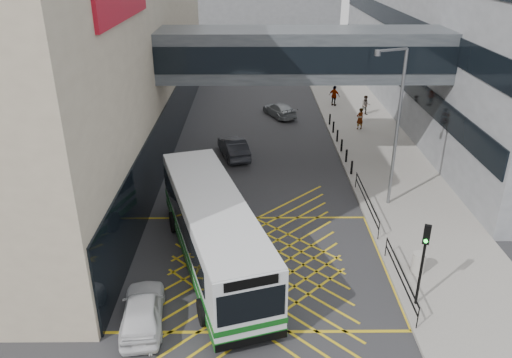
{
  "coord_description": "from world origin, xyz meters",
  "views": [
    {
      "loc": [
        -0.17,
        -19.53,
        13.55
      ],
      "look_at": [
        0.0,
        4.0,
        2.6
      ],
      "focal_mm": 35.0,
      "sensor_mm": 36.0,
      "label": 1
    }
  ],
  "objects_px": {
    "traffic_light": "(424,254)",
    "pedestrian_a": "(360,119)",
    "car_dark": "(234,147)",
    "street_lamp": "(395,120)",
    "pedestrian_c": "(334,96)",
    "car_white": "(143,310)",
    "litter_bin": "(418,263)",
    "bus": "(213,228)",
    "pedestrian_b": "(366,105)",
    "car_silver": "(280,109)"
  },
  "relations": [
    {
      "from": "car_white",
      "to": "litter_bin",
      "type": "bearing_deg",
      "value": -171.71
    },
    {
      "from": "litter_bin",
      "to": "pedestrian_a",
      "type": "distance_m",
      "value": 19.74
    },
    {
      "from": "car_white",
      "to": "pedestrian_b",
      "type": "distance_m",
      "value": 30.21
    },
    {
      "from": "pedestrian_c",
      "to": "car_silver",
      "type": "bearing_deg",
      "value": 64.09
    },
    {
      "from": "car_dark",
      "to": "pedestrian_a",
      "type": "bearing_deg",
      "value": -166.76
    },
    {
      "from": "car_silver",
      "to": "pedestrian_b",
      "type": "height_order",
      "value": "pedestrian_b"
    },
    {
      "from": "car_white",
      "to": "pedestrian_a",
      "type": "bearing_deg",
      "value": -126.28
    },
    {
      "from": "pedestrian_a",
      "to": "pedestrian_b",
      "type": "relative_size",
      "value": 1.03
    },
    {
      "from": "street_lamp",
      "to": "car_silver",
      "type": "bearing_deg",
      "value": 85.73
    },
    {
      "from": "car_silver",
      "to": "bus",
      "type": "bearing_deg",
      "value": 54.89
    },
    {
      "from": "car_dark",
      "to": "pedestrian_b",
      "type": "distance_m",
      "value": 14.58
    },
    {
      "from": "car_dark",
      "to": "litter_bin",
      "type": "distance_m",
      "value": 16.74
    },
    {
      "from": "pedestrian_b",
      "to": "car_white",
      "type": "bearing_deg",
      "value": -119.39
    },
    {
      "from": "traffic_light",
      "to": "street_lamp",
      "type": "xyz_separation_m",
      "value": [
        0.93,
        8.98,
        2.53
      ]
    },
    {
      "from": "car_white",
      "to": "bus",
      "type": "bearing_deg",
      "value": -126.58
    },
    {
      "from": "car_dark",
      "to": "litter_bin",
      "type": "relative_size",
      "value": 4.47
    },
    {
      "from": "pedestrian_b",
      "to": "pedestrian_c",
      "type": "relative_size",
      "value": 0.92
    },
    {
      "from": "pedestrian_a",
      "to": "traffic_light",
      "type": "bearing_deg",
      "value": 59.21
    },
    {
      "from": "street_lamp",
      "to": "car_dark",
      "type": "bearing_deg",
      "value": 118.48
    },
    {
      "from": "bus",
      "to": "litter_bin",
      "type": "xyz_separation_m",
      "value": [
        9.29,
        -1.17,
        -1.16
      ]
    },
    {
      "from": "pedestrian_a",
      "to": "pedestrian_c",
      "type": "distance_m",
      "value": 6.7
    },
    {
      "from": "car_white",
      "to": "traffic_light",
      "type": "height_order",
      "value": "traffic_light"
    },
    {
      "from": "street_lamp",
      "to": "pedestrian_c",
      "type": "bearing_deg",
      "value": 68.59
    },
    {
      "from": "bus",
      "to": "pedestrian_c",
      "type": "xyz_separation_m",
      "value": [
        9.43,
        25.14,
        -0.73
      ]
    },
    {
      "from": "car_dark",
      "to": "street_lamp",
      "type": "distance_m",
      "value": 12.54
    },
    {
      "from": "pedestrian_a",
      "to": "car_dark",
      "type": "bearing_deg",
      "value": 2.92
    },
    {
      "from": "bus",
      "to": "street_lamp",
      "type": "bearing_deg",
      "value": 13.44
    },
    {
      "from": "traffic_light",
      "to": "street_lamp",
      "type": "distance_m",
      "value": 9.38
    },
    {
      "from": "street_lamp",
      "to": "pedestrian_c",
      "type": "height_order",
      "value": "street_lamp"
    },
    {
      "from": "bus",
      "to": "pedestrian_c",
      "type": "height_order",
      "value": "bus"
    },
    {
      "from": "pedestrian_b",
      "to": "pedestrian_a",
      "type": "bearing_deg",
      "value": -109.53
    },
    {
      "from": "car_white",
      "to": "litter_bin",
      "type": "distance_m",
      "value": 12.18
    },
    {
      "from": "pedestrian_a",
      "to": "pedestrian_c",
      "type": "relative_size",
      "value": 0.94
    },
    {
      "from": "car_silver",
      "to": "pedestrian_c",
      "type": "height_order",
      "value": "pedestrian_c"
    },
    {
      "from": "car_silver",
      "to": "traffic_light",
      "type": "xyz_separation_m",
      "value": [
        4.32,
        -25.86,
        2.02
      ]
    },
    {
      "from": "pedestrian_c",
      "to": "car_white",
      "type": "bearing_deg",
      "value": 104.51
    },
    {
      "from": "bus",
      "to": "street_lamp",
      "type": "height_order",
      "value": "street_lamp"
    },
    {
      "from": "litter_bin",
      "to": "car_silver",
      "type": "bearing_deg",
      "value": 102.12
    },
    {
      "from": "pedestrian_a",
      "to": "bus",
      "type": "bearing_deg",
      "value": 34.77
    },
    {
      "from": "bus",
      "to": "pedestrian_a",
      "type": "distance_m",
      "value": 21.32
    },
    {
      "from": "car_white",
      "to": "pedestrian_a",
      "type": "xyz_separation_m",
      "value": [
        12.99,
        22.84,
        0.35
      ]
    },
    {
      "from": "car_white",
      "to": "pedestrian_c",
      "type": "distance_m",
      "value": 31.77
    },
    {
      "from": "street_lamp",
      "to": "litter_bin",
      "type": "xyz_separation_m",
      "value": [
        -0.18,
        -6.72,
        -4.52
      ]
    },
    {
      "from": "car_silver",
      "to": "traffic_light",
      "type": "height_order",
      "value": "traffic_light"
    },
    {
      "from": "car_silver",
      "to": "traffic_light",
      "type": "bearing_deg",
      "value": 75.04
    },
    {
      "from": "traffic_light",
      "to": "pedestrian_b",
      "type": "xyz_separation_m",
      "value": [
        3.22,
        25.76,
        -1.65
      ]
    },
    {
      "from": "pedestrian_a",
      "to": "pedestrian_c",
      "type": "height_order",
      "value": "pedestrian_c"
    },
    {
      "from": "traffic_light",
      "to": "pedestrian_a",
      "type": "relative_size",
      "value": 2.19
    },
    {
      "from": "traffic_light",
      "to": "pedestrian_a",
      "type": "height_order",
      "value": "traffic_light"
    },
    {
      "from": "litter_bin",
      "to": "car_white",
      "type": "bearing_deg",
      "value": -165.05
    }
  ]
}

